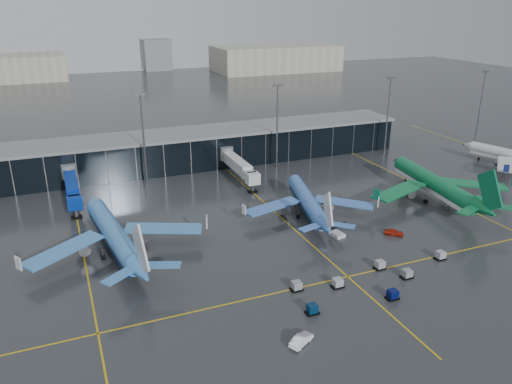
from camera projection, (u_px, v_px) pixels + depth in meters
name	position (u px, v px, depth m)	size (l,w,h in m)	color
ground	(267.00, 251.00, 102.51)	(600.00, 600.00, 0.00)	#282B2D
terminal_pier	(187.00, 149.00, 154.15)	(142.00, 17.00, 10.70)	black
jet_bridges	(72.00, 186.00, 125.63)	(94.00, 27.50, 7.20)	#595B60
flood_masts	(214.00, 130.00, 142.56)	(203.00, 0.50, 25.50)	#595B60
distant_hangars	(179.00, 61.00, 350.45)	(260.00, 71.00, 22.00)	#B2AD99
taxi_lines	(288.00, 224.00, 115.22)	(220.00, 120.00, 0.02)	gold
airliner_arkefly	(112.00, 222.00, 99.97)	(37.93, 43.20, 13.27)	#3D7EC9
airliner_klm_near	(308.00, 192.00, 118.17)	(33.14, 37.74, 11.60)	#3E71CC
airliner_aer_lingus	(435.00, 174.00, 127.29)	(39.73, 45.25, 13.91)	#0C6B3A
baggage_carts	(369.00, 280.00, 90.42)	(34.68, 11.03, 1.70)	black
mobile_airstair	(337.00, 233.00, 109.00)	(2.68, 3.51, 3.45)	white
service_van_red	(394.00, 232.00, 109.44)	(1.68, 4.17, 1.42)	#A61E0C
service_van_white	(301.00, 340.00, 74.56)	(1.59, 4.57, 1.51)	white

